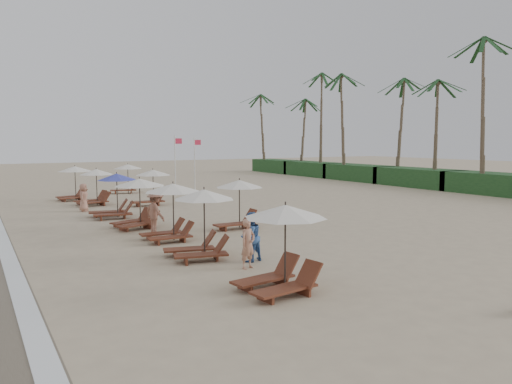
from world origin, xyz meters
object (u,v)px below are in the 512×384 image
lounger_station_6 (73,182)px  beachgoer_mid_a (251,237)px  lounger_station_4 (113,197)px  lounger_station_0 (279,248)px  inland_station_2 (126,175)px  beachgoer_far_b (84,197)px  lounger_station_5 (93,188)px  beachgoer_mid_b (155,212)px  lounger_station_2 (169,209)px  beachgoer_near (248,244)px  flag_pole_near (176,163)px  inland_station_0 (237,198)px  lounger_station_1 (199,224)px  lounger_station_3 (136,201)px  inland_station_1 (150,184)px

lounger_station_6 → beachgoer_mid_a: lounger_station_6 is taller
beachgoer_mid_a → lounger_station_4: bearing=-95.1°
lounger_station_0 → lounger_station_6: size_ratio=1.04×
inland_station_2 → beachgoer_far_b: inland_station_2 is taller
lounger_station_5 → beachgoer_mid_a: 17.51m
beachgoer_mid_b → beachgoer_far_b: beachgoer_mid_b is taller
lounger_station_4 → lounger_station_5: size_ratio=1.02×
lounger_station_0 → lounger_station_2: 7.90m
lounger_station_4 → lounger_station_6: size_ratio=1.03×
lounger_station_5 → beachgoer_far_b: (-1.09, -2.55, -0.30)m
lounger_station_0 → beachgoer_mid_a: size_ratio=1.51×
beachgoer_near → beachgoer_mid_b: bearing=77.4°
lounger_station_5 → flag_pole_near: flag_pole_near is taller
lounger_station_0 → inland_station_0: bearing=68.1°
inland_station_0 → beachgoer_near: bearing=-115.9°
lounger_station_0 → lounger_station_5: 20.68m
lounger_station_5 → lounger_station_6: 3.34m
lounger_station_1 → lounger_station_6: lounger_station_1 is taller
lounger_station_2 → lounger_station_3: (-0.32, 3.50, -0.04)m
inland_station_2 → beachgoer_mid_a: inland_station_2 is taller
lounger_station_1 → flag_pole_near: bearing=71.0°
lounger_station_4 → inland_station_0: (4.19, -6.05, 0.32)m
lounger_station_0 → beachgoer_near: (0.48, 2.50, -0.42)m
lounger_station_3 → lounger_station_4: lounger_station_4 is taller
lounger_station_1 → beachgoer_mid_a: size_ratio=1.45×
inland_station_0 → inland_station_2: size_ratio=0.97×
lounger_station_5 → inland_station_0: (3.95, -11.75, 0.29)m
lounger_station_4 → flag_pole_near: (6.55, 7.72, 1.37)m
beachgoer_far_b → flag_pole_near: (7.41, 4.57, 1.65)m
lounger_station_6 → beachgoer_far_b: size_ratio=1.52×
lounger_station_4 → beachgoer_far_b: (-0.85, 3.15, -0.27)m
lounger_station_1 → lounger_station_4: (-0.30, 10.44, -0.13)m
inland_station_1 → beachgoer_mid_a: (-1.72, -15.52, -0.49)m
lounger_station_1 → lounger_station_6: size_ratio=1.00×
lounger_station_3 → inland_station_1: bearing=66.8°
lounger_station_6 → inland_station_0: 15.72m
lounger_station_5 → inland_station_0: lounger_station_5 is taller
lounger_station_2 → beachgoer_mid_b: 1.76m
beachgoer_mid_b → lounger_station_2: bearing=167.1°
beachgoer_mid_a → inland_station_1: bearing=-109.2°
beachgoer_mid_b → flag_pole_near: (6.07, 13.07, 1.51)m
lounger_station_4 → inland_station_2: lounger_station_4 is taller
lounger_station_3 → beachgoer_far_b: lounger_station_3 is taller
beachgoer_mid_a → beachgoer_mid_b: beachgoer_mid_b is taller
beachgoer_mid_a → flag_pole_near: bearing=-117.1°
lounger_station_2 → inland_station_1: bearing=75.4°
lounger_station_0 → beachgoer_mid_b: bearing=90.7°
inland_station_0 → flag_pole_near: flag_pole_near is taller
lounger_station_2 → beachgoer_mid_a: lounger_station_2 is taller
beachgoer_mid_a → inland_station_0: bearing=-127.3°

